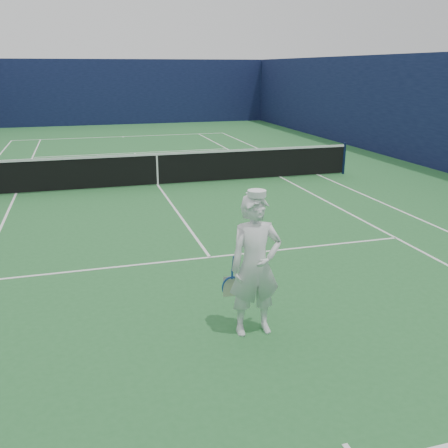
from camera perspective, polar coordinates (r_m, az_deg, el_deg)
name	(u,v)px	position (r m, az deg, el deg)	size (l,w,h in m)	color
ground	(158,185)	(15.63, -7.56, 4.40)	(80.00, 80.00, 0.00)	#276631
court_markings	(158,185)	(15.63, -7.56, 4.41)	(11.03, 23.83, 0.01)	white
windscreen_fence	(155,120)	(15.31, -7.86, 11.71)	(20.12, 36.12, 4.00)	#0F163A
tennis_net	(157,168)	(15.51, -7.64, 6.40)	(12.88, 0.09, 1.07)	#141E4C
tennis_player	(255,265)	(6.65, 3.60, -4.76)	(0.78, 0.49, 2.00)	white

